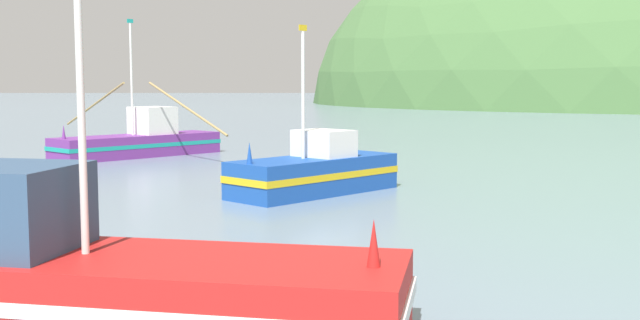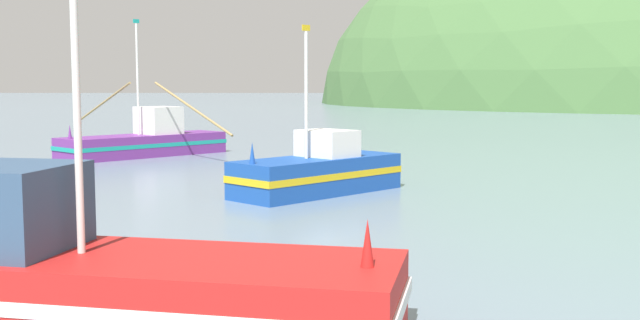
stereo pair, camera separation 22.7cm
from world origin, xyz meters
name	(u,v)px [view 2 (the right image)]	position (x,y,z in m)	size (l,w,h in m)	color
fishing_boat_blue	(318,171)	(2.97, 25.19, 0.77)	(6.17, 6.29, 5.82)	#19479E
fishing_boat_red	(20,275)	(-1.55, 10.50, 0.82)	(12.29, 4.85, 7.89)	red
fishing_boat_purple	(146,141)	(-6.39, 38.85, 0.80)	(10.83, 10.25, 7.16)	#6B2D84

